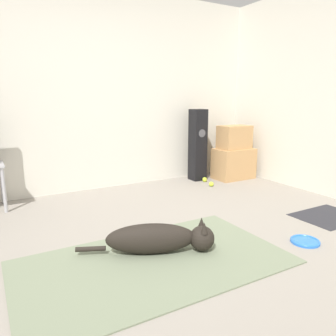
{
  "coord_description": "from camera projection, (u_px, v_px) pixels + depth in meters",
  "views": [
    {
      "loc": [
        -1.07,
        -2.09,
        1.2
      ],
      "look_at": [
        0.65,
        0.92,
        0.45
      ],
      "focal_mm": 35.0,
      "sensor_mm": 36.0,
      "label": 1
    }
  ],
  "objects": [
    {
      "name": "tennis_ball_by_boxes",
      "position": [
        205.0,
        180.0,
        4.75
      ],
      "size": [
        0.07,
        0.07,
        0.07
      ],
      "color": "#C6E033",
      "rests_on": "ground_plane"
    },
    {
      "name": "cardboard_box_lower",
      "position": [
        234.0,
        164.0,
        4.92
      ],
      "size": [
        0.59,
        0.37,
        0.45
      ],
      "color": "tan",
      "rests_on": "ground_plane"
    },
    {
      "name": "wall_back",
      "position": [
        76.0,
        91.0,
        4.06
      ],
      "size": [
        8.0,
        0.06,
        2.55
      ],
      "color": "beige",
      "rests_on": "ground_plane"
    },
    {
      "name": "tennis_ball_near_speaker",
      "position": [
        211.0,
        184.0,
        4.5
      ],
      "size": [
        0.07,
        0.07,
        0.07
      ],
      "color": "#C6E033",
      "rests_on": "ground_plane"
    },
    {
      "name": "area_rug",
      "position": [
        154.0,
        262.0,
        2.42
      ],
      "size": [
        1.97,
        1.12,
        0.01
      ],
      "color": "slate",
      "rests_on": "ground_plane"
    },
    {
      "name": "door_mat",
      "position": [
        328.0,
        216.0,
        3.37
      ],
      "size": [
        0.67,
        0.51,
        0.01
      ],
      "color": "#28282D",
      "rests_on": "ground_plane"
    },
    {
      "name": "dog",
      "position": [
        161.0,
        238.0,
        2.54
      ],
      "size": [
        1.0,
        0.51,
        0.26
      ],
      "color": "black",
      "rests_on": "area_rug"
    },
    {
      "name": "frisbee",
      "position": [
        305.0,
        241.0,
        2.76
      ],
      "size": [
        0.24,
        0.24,
        0.03
      ],
      "color": "blue",
      "rests_on": "ground_plane"
    },
    {
      "name": "cardboard_box_upper",
      "position": [
        234.0,
        137.0,
        4.84
      ],
      "size": [
        0.47,
        0.29,
        0.34
      ],
      "color": "tan",
      "rests_on": "cardboard_box_lower"
    },
    {
      "name": "ground_plane",
      "position": [
        154.0,
        255.0,
        2.55
      ],
      "size": [
        12.0,
        12.0,
        0.0
      ],
      "primitive_type": "plane",
      "color": "gray"
    },
    {
      "name": "floor_speaker",
      "position": [
        198.0,
        145.0,
        4.79
      ],
      "size": [
        0.2,
        0.21,
        1.04
      ],
      "color": "black",
      "rests_on": "ground_plane"
    }
  ]
}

